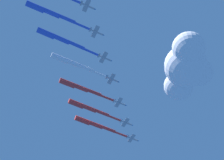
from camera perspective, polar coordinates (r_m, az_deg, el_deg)
The scene contains 7 objects.
jet_lead at distance 260.88m, azimuth -2.55°, elevation -6.99°, with size 12.33×49.79×3.92m.
jet_port_inner at distance 249.00m, azimuth -3.54°, elevation -4.45°, with size 12.35×48.13×3.91m.
jet_starboard_inner at distance 240.76m, azimuth -4.83°, elevation -1.26°, with size 11.70×48.05×3.84m.
jet_port_mid at distance 235.76m, azimuth -6.04°, elevation 2.58°, with size 12.04×47.66×3.73m.
jet_starboard_mid at distance 227.49m, azimuth -7.87°, elevation 6.26°, with size 12.79×50.01×3.84m.
jet_port_outer at distance 224.49m, azimuth -9.40°, elevation 10.21°, with size 11.92×50.17×3.75m.
cloud_puff at distance 260.20m, azimuth 11.50°, elevation 2.10°, with size 52.20×35.80×33.11m.
Camera 1 is at (-111.33, 33.12, -28.58)m, focal length 58.83 mm.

